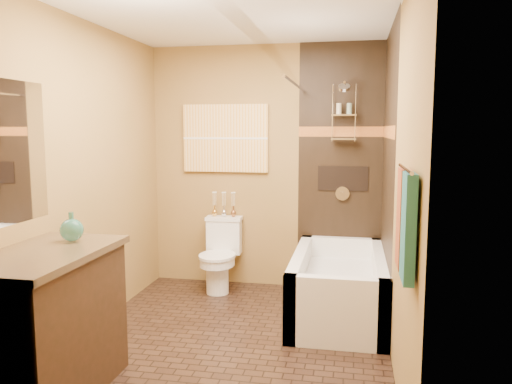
% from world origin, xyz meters
% --- Properties ---
extents(floor, '(3.00, 3.00, 0.00)m').
position_xyz_m(floor, '(0.00, 0.00, 0.00)').
color(floor, black).
rests_on(floor, ground).
extents(wall_left, '(0.02, 3.00, 2.50)m').
position_xyz_m(wall_left, '(-1.20, 0.00, 1.25)').
color(wall_left, olive).
rests_on(wall_left, floor).
extents(wall_right, '(0.02, 3.00, 2.50)m').
position_xyz_m(wall_right, '(1.20, 0.00, 1.25)').
color(wall_right, olive).
rests_on(wall_right, floor).
extents(wall_back, '(2.40, 0.02, 2.50)m').
position_xyz_m(wall_back, '(0.00, 1.50, 1.25)').
color(wall_back, olive).
rests_on(wall_back, floor).
extents(wall_front, '(2.40, 0.02, 2.50)m').
position_xyz_m(wall_front, '(0.00, -1.50, 1.25)').
color(wall_front, olive).
rests_on(wall_front, floor).
extents(ceiling, '(3.00, 3.00, 0.00)m').
position_xyz_m(ceiling, '(0.00, 0.00, 2.50)').
color(ceiling, silver).
rests_on(ceiling, wall_back).
extents(alcove_tile_back, '(0.85, 0.01, 2.50)m').
position_xyz_m(alcove_tile_back, '(0.78, 1.49, 1.25)').
color(alcove_tile_back, black).
rests_on(alcove_tile_back, wall_back).
extents(alcove_tile_right, '(0.01, 1.50, 2.50)m').
position_xyz_m(alcove_tile_right, '(1.19, 0.75, 1.25)').
color(alcove_tile_right, black).
rests_on(alcove_tile_right, wall_right).
extents(mosaic_band_back, '(0.85, 0.01, 0.10)m').
position_xyz_m(mosaic_band_back, '(0.78, 1.48, 1.62)').
color(mosaic_band_back, '#984B1B').
rests_on(mosaic_band_back, alcove_tile_back).
extents(mosaic_band_right, '(0.01, 1.50, 0.10)m').
position_xyz_m(mosaic_band_right, '(1.18, 0.75, 1.62)').
color(mosaic_band_right, '#984B1B').
rests_on(mosaic_band_right, alcove_tile_right).
extents(alcove_niche, '(0.50, 0.01, 0.25)m').
position_xyz_m(alcove_niche, '(0.80, 1.48, 1.15)').
color(alcove_niche, black).
rests_on(alcove_niche, alcove_tile_back).
extents(shower_fixtures, '(0.24, 0.33, 1.16)m').
position_xyz_m(shower_fixtures, '(0.80, 1.38, 1.67)').
color(shower_fixtures, silver).
rests_on(shower_fixtures, floor).
extents(curtain_rod, '(0.03, 1.55, 0.03)m').
position_xyz_m(curtain_rod, '(0.40, 0.75, 2.02)').
color(curtain_rod, silver).
rests_on(curtain_rod, wall_back).
extents(towel_bar, '(0.02, 0.55, 0.02)m').
position_xyz_m(towel_bar, '(1.15, -1.05, 1.45)').
color(towel_bar, silver).
rests_on(towel_bar, wall_right).
extents(towel_teal, '(0.05, 0.22, 0.52)m').
position_xyz_m(towel_teal, '(1.16, -1.18, 1.18)').
color(towel_teal, '#1D5C63').
rests_on(towel_teal, towel_bar).
extents(towel_rust, '(0.05, 0.22, 0.52)m').
position_xyz_m(towel_rust, '(1.16, -0.92, 1.18)').
color(towel_rust, maroon).
rests_on(towel_rust, towel_bar).
extents(sunset_painting, '(0.90, 0.04, 0.70)m').
position_xyz_m(sunset_painting, '(-0.42, 1.48, 1.55)').
color(sunset_painting, gold).
rests_on(sunset_painting, wall_back).
extents(bathtub, '(0.80, 1.50, 0.55)m').
position_xyz_m(bathtub, '(0.80, 0.75, 0.22)').
color(bathtub, white).
rests_on(bathtub, floor).
extents(toilet, '(0.38, 0.56, 0.73)m').
position_xyz_m(toilet, '(-0.42, 1.22, 0.37)').
color(toilet, white).
rests_on(toilet, floor).
extents(vanity, '(0.64, 1.05, 0.92)m').
position_xyz_m(vanity, '(-0.92, -1.00, 0.46)').
color(vanity, black).
rests_on(vanity, floor).
extents(teal_bottle, '(0.18, 0.18, 0.23)m').
position_xyz_m(teal_bottle, '(-0.87, -0.73, 1.02)').
color(teal_bottle, '#267363').
rests_on(teal_bottle, vanity).
extents(bud_vases, '(0.26, 0.05, 0.25)m').
position_xyz_m(bud_vases, '(-0.42, 1.39, 0.87)').
color(bud_vases, gold).
rests_on(bud_vases, toilet).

